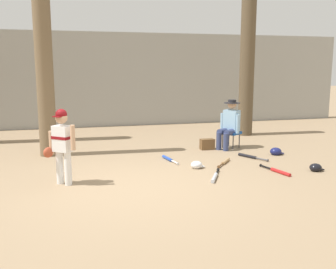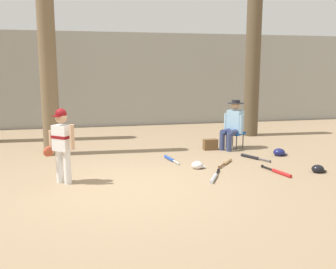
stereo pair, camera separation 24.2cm
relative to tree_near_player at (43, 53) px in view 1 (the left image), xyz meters
The scene contains 16 objects.
ground_plane 3.93m from the tree_near_player, 62.58° to the right, with size 60.00×60.00×0.00m, color #937A5B.
concrete_back_wall 4.50m from the tree_near_player, 70.69° to the left, with size 18.00×0.36×3.14m, color #9E9E99.
tree_near_player is the anchor object (origin of this frame).
tree_behind_spectator 5.72m from the tree_near_player, 13.63° to the left, with size 0.56×0.56×4.15m.
young_ballplayer 2.86m from the tree_near_player, 81.88° to the right, with size 0.58×0.42×1.31m.
folding_stool 4.79m from the tree_near_player, ahead, with size 0.56×0.56×0.41m.
seated_spectator 4.62m from the tree_near_player, ahead, with size 0.65×0.59×1.20m.
handbag_beside_stool 4.33m from the tree_near_player, ahead, with size 0.34×0.18×0.26m, color brown.
bat_blue_youth 3.60m from the tree_near_player, 25.13° to the right, with size 0.19×0.74×0.07m.
bat_black_composite 5.08m from the tree_near_player, 18.07° to the right, with size 0.40×0.73×0.07m.
bat_red_barrel 5.55m from the tree_near_player, 31.86° to the right, with size 0.23×0.81×0.07m.
bat_wood_tan 4.60m from the tree_near_player, 25.62° to the right, with size 0.51×0.60×0.07m.
bat_aluminum_silver 4.63m from the tree_near_player, 42.28° to the right, with size 0.45×0.75×0.07m.
batting_helmet_black 6.18m from the tree_near_player, 28.40° to the right, with size 0.28×0.22×0.16m.
batting_helmet_white 4.15m from the tree_near_player, 33.91° to the right, with size 0.27×0.21×0.16m.
batting_helmet_navy 5.67m from the tree_near_player, 14.29° to the right, with size 0.31×0.24×0.18m.
Camera 1 is at (-0.99, -6.13, 1.98)m, focal length 40.86 mm.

